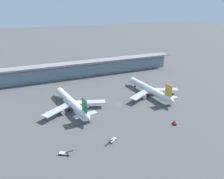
# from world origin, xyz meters

# --- Properties ---
(ground_plane) EXTENTS (1200.00, 1200.00, 0.00)m
(ground_plane) POSITION_xyz_m (0.00, 0.00, 0.00)
(ground_plane) COLOR #515154
(airliner_left_stand) EXTENTS (44.74, 58.66, 15.64)m
(airliner_left_stand) POSITION_xyz_m (-32.45, 4.15, 4.92)
(airliner_left_stand) COLOR white
(airliner_left_stand) RESTS_ON ground
(airliner_centre_stand) EXTENTS (45.07, 58.74, 15.64)m
(airliner_centre_stand) POSITION_xyz_m (29.64, 4.09, 4.92)
(airliner_centre_stand) COLOR white
(airliner_centre_stand) RESTS_ON ground
(service_truck_near_nose_white) EXTENTS (6.34, 5.03, 2.70)m
(service_truck_near_nose_white) POSITION_xyz_m (-22.08, -41.26, 0.81)
(service_truck_near_nose_white) COLOR silver
(service_truck_near_nose_white) RESTS_ON ground
(service_truck_under_wing_white) EXTENTS (6.58, 4.53, 2.70)m
(service_truck_under_wing_white) POSITION_xyz_m (-47.54, -42.02, 0.81)
(service_truck_under_wing_white) COLOR silver
(service_truck_under_wing_white) RESTS_ON ground
(service_truck_mid_apron_red) EXTENTS (2.51, 3.25, 2.05)m
(service_truck_mid_apron_red) POSITION_xyz_m (19.05, -40.14, 0.87)
(service_truck_mid_apron_red) COLOR #B21E1E
(service_truck_mid_apron_red) RESTS_ON ground
(terminal_building) EXTENTS (183.60, 12.80, 15.20)m
(terminal_building) POSITION_xyz_m (0.00, 72.10, 7.87)
(terminal_building) COLOR #B2ADA3
(terminal_building) RESTS_ON ground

